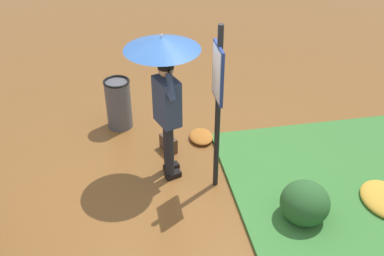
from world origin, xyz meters
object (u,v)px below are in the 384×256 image
(handbag, at_px, (168,143))
(trash_bin, at_px, (119,104))
(person_with_umbrella, at_px, (164,73))
(info_sign_post, at_px, (218,92))

(handbag, relative_size, trash_bin, 0.44)
(handbag, bearing_deg, person_with_umbrella, 170.83)
(trash_bin, bearing_deg, person_with_umbrella, -154.84)
(trash_bin, bearing_deg, info_sign_post, -145.03)
(person_with_umbrella, bearing_deg, trash_bin, 25.16)
(handbag, xyz_separation_m, trash_bin, (0.81, 0.68, 0.29))
(info_sign_post, height_order, handbag, info_sign_post)
(info_sign_post, relative_size, trash_bin, 2.76)
(person_with_umbrella, xyz_separation_m, trash_bin, (1.28, 0.60, -1.13))
(person_with_umbrella, height_order, trash_bin, person_with_umbrella)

